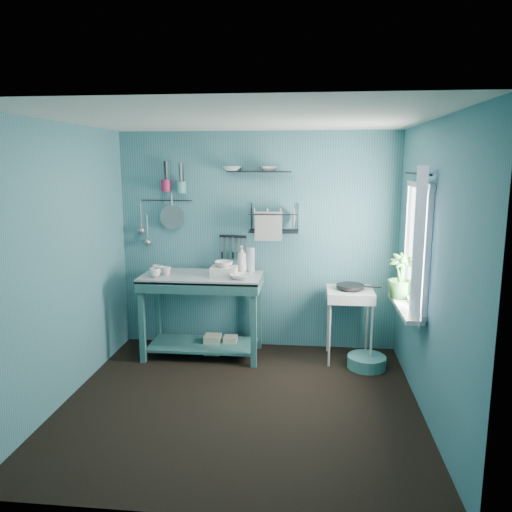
# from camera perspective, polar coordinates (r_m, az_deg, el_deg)

# --- Properties ---
(floor) EXTENTS (3.20, 3.20, 0.00)m
(floor) POSITION_cam_1_polar(r_m,az_deg,el_deg) (4.73, -1.76, -16.37)
(floor) COLOR black
(floor) RESTS_ON ground
(ceiling) EXTENTS (3.20, 3.20, 0.00)m
(ceiling) POSITION_cam_1_polar(r_m,az_deg,el_deg) (4.23, -1.96, 15.40)
(ceiling) COLOR silver
(ceiling) RESTS_ON ground
(wall_back) EXTENTS (3.20, 0.00, 3.20)m
(wall_back) POSITION_cam_1_polar(r_m,az_deg,el_deg) (5.78, 0.19, 1.67)
(wall_back) COLOR #3B7079
(wall_back) RESTS_ON ground
(wall_front) EXTENTS (3.20, 0.00, 3.20)m
(wall_front) POSITION_cam_1_polar(r_m,az_deg,el_deg) (2.88, -5.98, -7.53)
(wall_front) COLOR #3B7079
(wall_front) RESTS_ON ground
(wall_left) EXTENTS (0.00, 3.00, 3.00)m
(wall_left) POSITION_cam_1_polar(r_m,az_deg,el_deg) (4.80, -21.15, -0.88)
(wall_left) COLOR #3B7079
(wall_left) RESTS_ON ground
(wall_right) EXTENTS (0.00, 3.00, 3.00)m
(wall_right) POSITION_cam_1_polar(r_m,az_deg,el_deg) (4.39, 19.31, -1.77)
(wall_right) COLOR #3B7079
(wall_right) RESTS_ON ground
(work_counter) EXTENTS (1.40, 0.84, 0.93)m
(work_counter) POSITION_cam_1_polar(r_m,az_deg,el_deg) (5.66, -6.12, -6.75)
(work_counter) COLOR #2D5F5D
(work_counter) RESTS_ON floor
(mug_left) EXTENTS (0.12, 0.12, 0.10)m
(mug_left) POSITION_cam_1_polar(r_m,az_deg,el_deg) (5.50, -11.48, -1.87)
(mug_left) COLOR silver
(mug_left) RESTS_ON work_counter
(mug_mid) EXTENTS (0.14, 0.14, 0.09)m
(mug_mid) POSITION_cam_1_polar(r_m,az_deg,el_deg) (5.56, -10.19, -1.70)
(mug_mid) COLOR silver
(mug_mid) RESTS_ON work_counter
(mug_right) EXTENTS (0.17, 0.17, 0.10)m
(mug_right) POSITION_cam_1_polar(r_m,az_deg,el_deg) (5.65, -11.19, -1.52)
(mug_right) COLOR silver
(mug_right) RESTS_ON work_counter
(wash_tub) EXTENTS (0.28, 0.22, 0.10)m
(wash_tub) POSITION_cam_1_polar(r_m,az_deg,el_deg) (5.46, -3.70, -1.75)
(wash_tub) COLOR silver
(wash_tub) RESTS_ON work_counter
(tub_bowl) EXTENTS (0.20, 0.19, 0.06)m
(tub_bowl) POSITION_cam_1_polar(r_m,az_deg,el_deg) (5.44, -3.72, -0.92)
(tub_bowl) COLOR silver
(tub_bowl) RESTS_ON wash_tub
(soap_bottle) EXTENTS (0.11, 0.12, 0.30)m
(soap_bottle) POSITION_cam_1_polar(r_m,az_deg,el_deg) (5.63, -1.63, -0.32)
(soap_bottle) COLOR silver
(soap_bottle) RESTS_ON work_counter
(water_bottle) EXTENTS (0.09, 0.09, 0.28)m
(water_bottle) POSITION_cam_1_polar(r_m,az_deg,el_deg) (5.64, -0.60, -0.40)
(water_bottle) COLOR #A0AAB2
(water_bottle) RESTS_ON work_counter
(counter_bowl) EXTENTS (0.22, 0.22, 0.05)m
(counter_bowl) POSITION_cam_1_polar(r_m,az_deg,el_deg) (5.31, -1.81, -2.34)
(counter_bowl) COLOR silver
(counter_bowl) RESTS_ON work_counter
(hotplate_stand) EXTENTS (0.53, 0.53, 0.80)m
(hotplate_stand) POSITION_cam_1_polar(r_m,az_deg,el_deg) (5.61, 10.57, -7.73)
(hotplate_stand) COLOR silver
(hotplate_stand) RESTS_ON floor
(frying_pan) EXTENTS (0.30, 0.30, 0.03)m
(frying_pan) POSITION_cam_1_polar(r_m,az_deg,el_deg) (5.49, 10.72, -3.41)
(frying_pan) COLOR black
(frying_pan) RESTS_ON hotplate_stand
(knife_strip) EXTENTS (0.32, 0.06, 0.03)m
(knife_strip) POSITION_cam_1_polar(r_m,az_deg,el_deg) (5.77, -2.66, 2.25)
(knife_strip) COLOR black
(knife_strip) RESTS_ON wall_back
(dish_rack) EXTENTS (0.57, 0.28, 0.32)m
(dish_rack) POSITION_cam_1_polar(r_m,az_deg,el_deg) (5.59, 2.06, 4.38)
(dish_rack) COLOR black
(dish_rack) RESTS_ON wall_back
(upper_shelf) EXTENTS (0.72, 0.29, 0.01)m
(upper_shelf) POSITION_cam_1_polar(r_m,az_deg,el_deg) (5.61, 0.35, 9.62)
(upper_shelf) COLOR black
(upper_shelf) RESTS_ON wall_back
(shelf_bowl_left) EXTENTS (0.24, 0.24, 0.05)m
(shelf_bowl_left) POSITION_cam_1_polar(r_m,az_deg,el_deg) (5.64, -2.73, 9.78)
(shelf_bowl_left) COLOR silver
(shelf_bowl_left) RESTS_ON upper_shelf
(shelf_bowl_right) EXTENTS (0.22, 0.22, 0.05)m
(shelf_bowl_right) POSITION_cam_1_polar(r_m,az_deg,el_deg) (5.60, 1.51, 9.44)
(shelf_bowl_right) COLOR silver
(shelf_bowl_right) RESTS_ON upper_shelf
(utensil_cup_magenta) EXTENTS (0.11, 0.11, 0.13)m
(utensil_cup_magenta) POSITION_cam_1_polar(r_m,az_deg,el_deg) (5.83, -10.25, 7.94)
(utensil_cup_magenta) COLOR #A51E48
(utensil_cup_magenta) RESTS_ON wall_back
(utensil_cup_teal) EXTENTS (0.11, 0.11, 0.13)m
(utensil_cup_teal) POSITION_cam_1_polar(r_m,az_deg,el_deg) (5.79, -8.56, 7.78)
(utensil_cup_teal) COLOR teal
(utensil_cup_teal) RESTS_ON wall_back
(colander) EXTENTS (0.28, 0.03, 0.28)m
(colander) POSITION_cam_1_polar(r_m,az_deg,el_deg) (5.88, -9.59, 4.40)
(colander) COLOR gray
(colander) RESTS_ON wall_back
(ladle_outer) EXTENTS (0.01, 0.01, 0.30)m
(ladle_outer) POSITION_cam_1_polar(r_m,az_deg,el_deg) (6.00, -13.03, 4.50)
(ladle_outer) COLOR gray
(ladle_outer) RESTS_ON wall_back
(ladle_inner) EXTENTS (0.01, 0.01, 0.30)m
(ladle_inner) POSITION_cam_1_polar(r_m,az_deg,el_deg) (5.99, -12.32, 3.21)
(ladle_inner) COLOR gray
(ladle_inner) RESTS_ON wall_back
(hook_rail) EXTENTS (0.60, 0.01, 0.01)m
(hook_rail) POSITION_cam_1_polar(r_m,az_deg,el_deg) (5.90, -10.15, 6.28)
(hook_rail) COLOR black
(hook_rail) RESTS_ON wall_back
(window_glass) EXTENTS (0.00, 1.10, 1.10)m
(window_glass) POSITION_cam_1_polar(r_m,az_deg,el_deg) (4.79, 18.04, 1.13)
(window_glass) COLOR white
(window_glass) RESTS_ON wall_right
(windowsill) EXTENTS (0.16, 0.95, 0.04)m
(windowsill) POSITION_cam_1_polar(r_m,az_deg,el_deg) (4.90, 16.68, -5.67)
(windowsill) COLOR silver
(windowsill) RESTS_ON wall_right
(curtain) EXTENTS (0.00, 1.35, 1.35)m
(curtain) POSITION_cam_1_polar(r_m,az_deg,el_deg) (4.48, 18.05, 1.15)
(curtain) COLOR silver
(curtain) RESTS_ON wall_right
(curtain_rod) EXTENTS (0.02, 1.05, 0.02)m
(curtain_rod) POSITION_cam_1_polar(r_m,az_deg,el_deg) (4.73, 17.96, 8.93)
(curtain_rod) COLOR black
(curtain_rod) RESTS_ON wall_right
(potted_plant) EXTENTS (0.29, 0.29, 0.44)m
(potted_plant) POSITION_cam_1_polar(r_m,az_deg,el_deg) (5.09, 16.16, -2.22)
(potted_plant) COLOR #33712D
(potted_plant) RESTS_ON windowsill
(storage_tin_large) EXTENTS (0.18, 0.18, 0.22)m
(storage_tin_large) POSITION_cam_1_polar(r_m,az_deg,el_deg) (5.80, -4.97, -10.00)
(storage_tin_large) COLOR tan
(storage_tin_large) RESTS_ON floor
(storage_tin_small) EXTENTS (0.15, 0.15, 0.20)m
(storage_tin_small) POSITION_cam_1_polar(r_m,az_deg,el_deg) (5.80, -2.94, -10.09)
(storage_tin_small) COLOR tan
(storage_tin_small) RESTS_ON floor
(floor_basin) EXTENTS (0.41, 0.41, 0.13)m
(floor_basin) POSITION_cam_1_polar(r_m,az_deg,el_deg) (5.54, 12.53, -11.74)
(floor_basin) COLOR teal
(floor_basin) RESTS_ON floor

